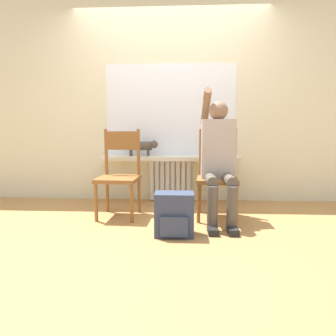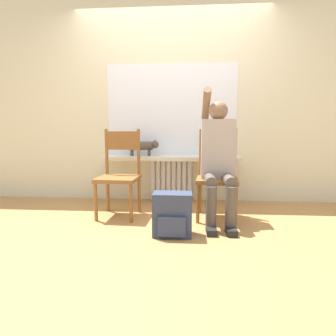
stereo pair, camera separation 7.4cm
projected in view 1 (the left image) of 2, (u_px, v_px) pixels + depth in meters
ground_plane at (165, 230)px, 2.66m from camera, size 12.00×12.00×0.00m
wall_with_window at (171, 99)px, 3.71m from camera, size 7.00×0.06×2.70m
radiator at (170, 180)px, 3.77m from camera, size 0.56×0.08×0.56m
windowsill at (170, 158)px, 3.61m from camera, size 1.77×0.34×0.05m
window_glass at (170, 110)px, 3.69m from camera, size 1.70×0.01×1.18m
chair_left at (119, 173)px, 3.06m from camera, size 0.45×0.45×0.95m
chair_right at (217, 174)px, 3.01m from camera, size 0.46×0.46×0.95m
person at (219, 155)px, 2.88m from camera, size 0.36×0.97×1.37m
cat at (142, 146)px, 3.61m from camera, size 0.55×0.11×0.23m
backpack at (174, 214)px, 2.50m from camera, size 0.34×0.24×0.39m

